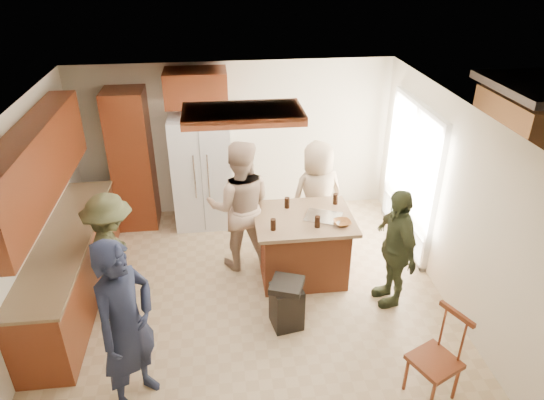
{
  "coord_description": "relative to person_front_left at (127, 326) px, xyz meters",
  "views": [
    {
      "loc": [
        -0.29,
        -4.83,
        4.11
      ],
      "look_at": [
        0.37,
        0.59,
        1.15
      ],
      "focal_mm": 32.0,
      "sensor_mm": 36.0,
      "label": 1
    }
  ],
  "objects": [
    {
      "name": "room_shell",
      "position": [
        5.6,
        2.94,
        -0.07
      ],
      "size": [
        8.0,
        5.2,
        5.0
      ],
      "color": "tan",
      "rests_on": "ground"
    },
    {
      "name": "person_front_left",
      "position": [
        0.0,
        0.0,
        0.0
      ],
      "size": [
        0.79,
        0.84,
        1.86
      ],
      "primitive_type": "imported",
      "rotation": [
        0.0,
        0.0,
        0.97
      ],
      "color": "#1A1F34",
      "rests_on": "ground"
    },
    {
      "name": "person_behind_left",
      "position": [
        1.19,
        2.16,
        0.0
      ],
      "size": [
        0.94,
        0.61,
        1.86
      ],
      "primitive_type": "imported",
      "rotation": [
        0.0,
        0.0,
        3.08
      ],
      "color": "tan",
      "rests_on": "ground"
    },
    {
      "name": "person_behind_right",
      "position": [
        2.32,
        2.49,
        -0.1
      ],
      "size": [
        0.91,
        0.7,
        1.66
      ],
      "primitive_type": "imported",
      "rotation": [
        0.0,
        0.0,
        3.38
      ],
      "color": "tan",
      "rests_on": "ground"
    },
    {
      "name": "person_side_right",
      "position": [
        3.01,
        1.15,
        -0.14
      ],
      "size": [
        0.55,
        0.96,
        1.58
      ],
      "primitive_type": "imported",
      "rotation": [
        0.0,
        0.0,
        -1.48
      ],
      "color": "#343B22",
      "rests_on": "ground"
    },
    {
      "name": "person_counter",
      "position": [
        -0.37,
        1.41,
        -0.14
      ],
      "size": [
        0.51,
        1.04,
        1.58
      ],
      "primitive_type": "imported",
      "rotation": [
        0.0,
        0.0,
        1.6
      ],
      "color": "#3E4126",
      "rests_on": "ground"
    },
    {
      "name": "left_cabinetry",
      "position": [
        -1.02,
        1.7,
        0.02
      ],
      "size": [
        0.64,
        3.0,
        2.3
      ],
      "color": "maroon",
      "rests_on": "ground"
    },
    {
      "name": "back_wall_units",
      "position": [
        -0.11,
        3.5,
        0.45
      ],
      "size": [
        1.8,
        0.6,
        2.45
      ],
      "color": "maroon",
      "rests_on": "ground"
    },
    {
      "name": "refrigerator",
      "position": [
        0.67,
        3.41,
        -0.03
      ],
      "size": [
        0.9,
        0.76,
        1.8
      ],
      "color": "white",
      "rests_on": "ground"
    },
    {
      "name": "kitchen_island",
      "position": [
        1.99,
        1.78,
        -0.46
      ],
      "size": [
        1.28,
        1.03,
        0.93
      ],
      "color": "#9C4B28",
      "rests_on": "ground"
    },
    {
      "name": "island_items",
      "position": [
        2.21,
        1.7,
        0.04
      ],
      "size": [
        1.04,
        0.7,
        0.15
      ],
      "color": "silver",
      "rests_on": "kitchen_island"
    },
    {
      "name": "trash_bin",
      "position": [
        1.64,
        0.85,
        -0.61
      ],
      "size": [
        0.47,
        0.47,
        0.63
      ],
      "color": "black",
      "rests_on": "ground"
    },
    {
      "name": "spindle_chair",
      "position": [
        2.95,
        -0.32,
        -0.48
      ],
      "size": [
        0.56,
        0.56,
        0.99
      ],
      "color": "maroon",
      "rests_on": "ground"
    }
  ]
}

